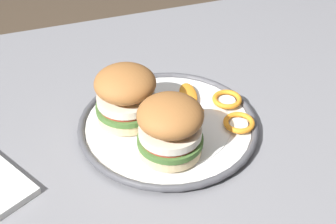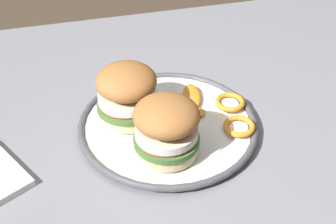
{
  "view_description": "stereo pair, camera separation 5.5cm",
  "coord_description": "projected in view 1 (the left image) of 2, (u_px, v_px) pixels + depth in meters",
  "views": [
    {
      "loc": [
        -0.15,
        -0.63,
        1.3
      ],
      "look_at": [
        0.07,
        0.01,
        0.75
      ],
      "focal_mm": 54.29,
      "sensor_mm": 36.0,
      "label": 1
    },
    {
      "loc": [
        -0.09,
        -0.65,
        1.3
      ],
      "look_at": [
        0.07,
        0.01,
        0.75
      ],
      "focal_mm": 54.29,
      "sensor_mm": 36.0,
      "label": 2
    }
  ],
  "objects": [
    {
      "name": "dinner_plate",
      "position": [
        168.0,
        126.0,
        0.89
      ],
      "size": [
        0.32,
        0.32,
        0.02
      ],
      "color": "white",
      "rests_on": "dining_table"
    },
    {
      "name": "orange_peel_strip_short",
      "position": [
        188.0,
        95.0,
        0.94
      ],
      "size": [
        0.05,
        0.08,
        0.01
      ],
      "color": "orange",
      "rests_on": "dinner_plate"
    },
    {
      "name": "orange_peel_strip_long",
      "position": [
        186.0,
        110.0,
        0.91
      ],
      "size": [
        0.07,
        0.06,
        0.01
      ],
      "color": "orange",
      "rests_on": "dinner_plate"
    },
    {
      "name": "dining_table",
      "position": [
        133.0,
        179.0,
        0.93
      ],
      "size": [
        1.4,
        0.91,
        0.71
      ],
      "color": "gray",
      "rests_on": "ground"
    },
    {
      "name": "orange_peel_curled",
      "position": [
        227.0,
        99.0,
        0.93
      ],
      "size": [
        0.08,
        0.08,
        0.01
      ],
      "color": "orange",
      "rests_on": "dinner_plate"
    },
    {
      "name": "sandwich_half_left",
      "position": [
        170.0,
        127.0,
        0.8
      ],
      "size": [
        0.14,
        0.14,
        0.1
      ],
      "color": "beige",
      "rests_on": "dinner_plate"
    },
    {
      "name": "orange_peel_small_curl",
      "position": [
        239.0,
        123.0,
        0.88
      ],
      "size": [
        0.07,
        0.07,
        0.01
      ],
      "color": "orange",
      "rests_on": "dinner_plate"
    },
    {
      "name": "sandwich_half_right",
      "position": [
        126.0,
        94.0,
        0.87
      ],
      "size": [
        0.14,
        0.14,
        0.1
      ],
      "color": "beige",
      "rests_on": "dinner_plate"
    }
  ]
}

